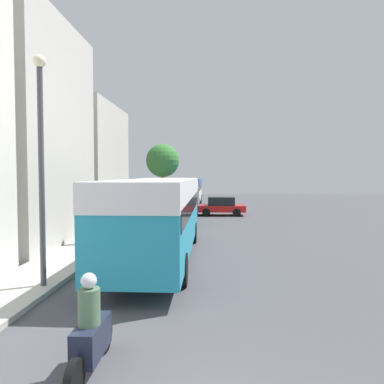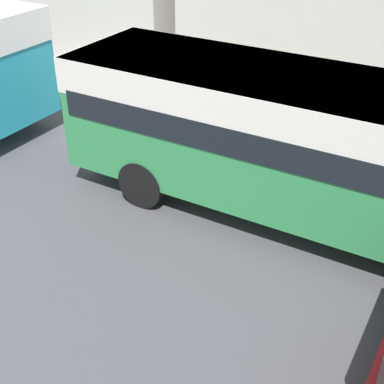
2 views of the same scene
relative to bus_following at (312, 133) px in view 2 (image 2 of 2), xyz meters
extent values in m
cylinder|color=black|center=(-0.79, -9.18, -1.35)|extent=(0.28, 1.00, 1.00)
cube|color=#2D8447|center=(0.00, 0.00, -0.19)|extent=(2.57, 9.62, 2.33)
cube|color=silver|center=(0.00, 0.00, 0.63)|extent=(2.59, 9.67, 0.70)
cube|color=black|center=(0.00, 0.00, 0.10)|extent=(2.62, 9.24, 0.51)
cylinder|color=black|center=(-1.18, -2.98, -1.35)|extent=(0.28, 1.00, 1.00)
cylinder|color=black|center=(1.18, -2.98, -1.35)|extent=(0.28, 1.00, 1.00)
cylinder|color=#232838|center=(-3.33, -10.50, -1.30)|extent=(0.33, 0.33, 0.81)
cylinder|color=maroon|center=(-3.33, -10.50, -0.56)|extent=(0.41, 0.41, 0.67)
sphere|color=tan|center=(-3.33, -10.50, -0.12)|extent=(0.22, 0.22, 0.22)
camera|label=1|loc=(2.38, -27.24, 1.47)|focal=35.00mm
camera|label=2|loc=(8.67, 2.55, 4.17)|focal=50.00mm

